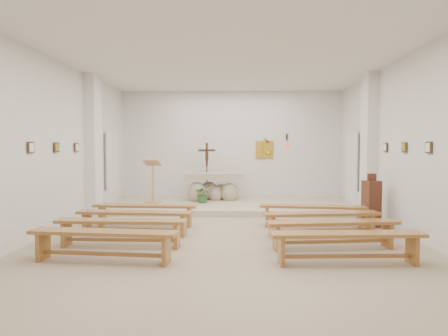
{
  "coord_description": "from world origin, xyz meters",
  "views": [
    {
      "loc": [
        0.2,
        -7.75,
        1.72
      ],
      "look_at": [
        -0.12,
        1.6,
        1.23
      ],
      "focal_mm": 32.0,
      "sensor_mm": 36.0,
      "label": 1
    }
  ],
  "objects_px": {
    "altar": "(213,189)",
    "bench_right_front": "(313,211)",
    "bench_left_front": "(145,210)",
    "bench_left_fourth": "(103,238)",
    "bench_left_third": "(121,226)",
    "crucifix_stand": "(207,167)",
    "donation_pedestal": "(371,203)",
    "bench_right_third": "(333,228)",
    "lectern": "(153,181)",
    "bench_right_second": "(321,218)",
    "bench_right_fourth": "(347,240)",
    "bench_left_second": "(135,217)"
  },
  "relations": [
    {
      "from": "bench_left_third",
      "to": "bench_right_fourth",
      "type": "bearing_deg",
      "value": -12.93
    },
    {
      "from": "crucifix_stand",
      "to": "lectern",
      "type": "bearing_deg",
      "value": -150.86
    },
    {
      "from": "altar",
      "to": "bench_left_fourth",
      "type": "height_order",
      "value": "altar"
    },
    {
      "from": "bench_left_third",
      "to": "bench_left_fourth",
      "type": "height_order",
      "value": "same"
    },
    {
      "from": "altar",
      "to": "crucifix_stand",
      "type": "height_order",
      "value": "crucifix_stand"
    },
    {
      "from": "lectern",
      "to": "bench_left_third",
      "type": "height_order",
      "value": "lectern"
    },
    {
      "from": "bench_right_second",
      "to": "bench_right_front",
      "type": "bearing_deg",
      "value": 82.2
    },
    {
      "from": "donation_pedestal",
      "to": "bench_right_fourth",
      "type": "xyz_separation_m",
      "value": [
        -1.29,
        -2.85,
        -0.15
      ]
    },
    {
      "from": "crucifix_stand",
      "to": "bench_left_front",
      "type": "relative_size",
      "value": 0.76
    },
    {
      "from": "altar",
      "to": "lectern",
      "type": "height_order",
      "value": "lectern"
    },
    {
      "from": "bench_right_second",
      "to": "bench_right_third",
      "type": "bearing_deg",
      "value": -97.8
    },
    {
      "from": "bench_right_front",
      "to": "altar",
      "type": "bearing_deg",
      "value": 132.61
    },
    {
      "from": "bench_left_front",
      "to": "bench_left_fourth",
      "type": "height_order",
      "value": "same"
    },
    {
      "from": "donation_pedestal",
      "to": "bench_left_front",
      "type": "relative_size",
      "value": 0.51
    },
    {
      "from": "lectern",
      "to": "donation_pedestal",
      "type": "relative_size",
      "value": 1.09
    },
    {
      "from": "crucifix_stand",
      "to": "donation_pedestal",
      "type": "relative_size",
      "value": 1.48
    },
    {
      "from": "crucifix_stand",
      "to": "bench_left_third",
      "type": "distance_m",
      "value": 5.47
    },
    {
      "from": "bench_left_front",
      "to": "bench_right_third",
      "type": "bearing_deg",
      "value": -24.16
    },
    {
      "from": "bench_left_fourth",
      "to": "bench_left_third",
      "type": "bearing_deg",
      "value": 95.13
    },
    {
      "from": "bench_right_front",
      "to": "bench_left_third",
      "type": "distance_m",
      "value": 4.04
    },
    {
      "from": "bench_right_front",
      "to": "bench_right_third",
      "type": "bearing_deg",
      "value": -83.26
    },
    {
      "from": "bench_right_fourth",
      "to": "lectern",
      "type": "bearing_deg",
      "value": 123.85
    },
    {
      "from": "bench_right_third",
      "to": "bench_left_fourth",
      "type": "relative_size",
      "value": 1.0
    },
    {
      "from": "altar",
      "to": "donation_pedestal",
      "type": "xyz_separation_m",
      "value": [
        3.63,
        -3.1,
        0.02
      ]
    },
    {
      "from": "crucifix_stand",
      "to": "bench_right_front",
      "type": "xyz_separation_m",
      "value": [
        2.55,
        -3.5,
        -0.78
      ]
    },
    {
      "from": "donation_pedestal",
      "to": "bench_right_third",
      "type": "height_order",
      "value": "donation_pedestal"
    },
    {
      "from": "bench_right_front",
      "to": "bench_left_fourth",
      "type": "relative_size",
      "value": 1.0
    },
    {
      "from": "altar",
      "to": "bench_right_front",
      "type": "distance_m",
      "value": 4.0
    },
    {
      "from": "lectern",
      "to": "bench_left_second",
      "type": "xyz_separation_m",
      "value": [
        0.39,
        -3.45,
        -0.41
      ]
    },
    {
      "from": "bench_left_front",
      "to": "bench_right_fourth",
      "type": "bearing_deg",
      "value": -34.46
    },
    {
      "from": "donation_pedestal",
      "to": "bench_right_fourth",
      "type": "distance_m",
      "value": 3.13
    },
    {
      "from": "bench_left_third",
      "to": "bench_right_fourth",
      "type": "distance_m",
      "value": 3.73
    },
    {
      "from": "altar",
      "to": "donation_pedestal",
      "type": "bearing_deg",
      "value": -48.21
    },
    {
      "from": "altar",
      "to": "bench_left_third",
      "type": "distance_m",
      "value": 5.2
    },
    {
      "from": "bench_left_front",
      "to": "bench_right_fourth",
      "type": "height_order",
      "value": "same"
    },
    {
      "from": "bench_left_front",
      "to": "bench_left_third",
      "type": "bearing_deg",
      "value": -87.63
    },
    {
      "from": "lectern",
      "to": "bench_left_second",
      "type": "height_order",
      "value": "lectern"
    },
    {
      "from": "crucifix_stand",
      "to": "bench_left_front",
      "type": "xyz_separation_m",
      "value": [
        -1.07,
        -3.5,
        -0.78
      ]
    },
    {
      "from": "bench_left_second",
      "to": "bench_right_front",
      "type": "bearing_deg",
      "value": 17.56
    },
    {
      "from": "bench_left_front",
      "to": "bench_right_front",
      "type": "relative_size",
      "value": 0.99
    },
    {
      "from": "bench_right_third",
      "to": "bench_right_fourth",
      "type": "relative_size",
      "value": 1.0
    },
    {
      "from": "bench_left_front",
      "to": "bench_left_second",
      "type": "distance_m",
      "value": 0.9
    },
    {
      "from": "bench_left_front",
      "to": "bench_left_second",
      "type": "xyz_separation_m",
      "value": [
        0.0,
        -0.9,
        0.0
      ]
    },
    {
      "from": "donation_pedestal",
      "to": "bench_right_third",
      "type": "distance_m",
      "value": 2.34
    },
    {
      "from": "lectern",
      "to": "bench_right_third",
      "type": "bearing_deg",
      "value": -38.23
    },
    {
      "from": "donation_pedestal",
      "to": "bench_right_third",
      "type": "bearing_deg",
      "value": -139.02
    },
    {
      "from": "bench_right_fourth",
      "to": "donation_pedestal",
      "type": "bearing_deg",
      "value": 62.22
    },
    {
      "from": "bench_left_front",
      "to": "bench_right_second",
      "type": "height_order",
      "value": "same"
    },
    {
      "from": "crucifix_stand",
      "to": "bench_left_front",
      "type": "bearing_deg",
      "value": -111.14
    },
    {
      "from": "donation_pedestal",
      "to": "bench_left_fourth",
      "type": "xyz_separation_m",
      "value": [
        -4.91,
        -2.85,
        -0.15
      ]
    }
  ]
}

